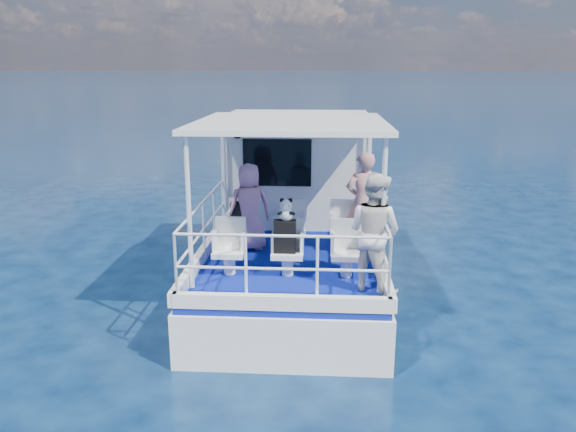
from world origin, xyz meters
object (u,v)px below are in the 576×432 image
(passenger_port_fwd, at_px, (249,207))
(panda, at_px, (286,210))
(passenger_stbd_aft, at_px, (374,232))
(backpack_center, at_px, (285,236))

(passenger_port_fwd, height_order, panda, passenger_port_fwd)
(passenger_stbd_aft, bearing_deg, backpack_center, 18.18)
(backpack_center, bearing_deg, passenger_port_fwd, 119.06)
(passenger_port_fwd, height_order, backpack_center, passenger_port_fwd)
(passenger_port_fwd, bearing_deg, panda, 100.69)
(passenger_stbd_aft, xyz_separation_m, panda, (-1.27, 0.47, 0.19))
(passenger_stbd_aft, distance_m, panda, 1.36)
(panda, bearing_deg, backpack_center, -159.89)
(backpack_center, relative_size, panda, 1.47)
(passenger_port_fwd, bearing_deg, backpack_center, 99.87)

